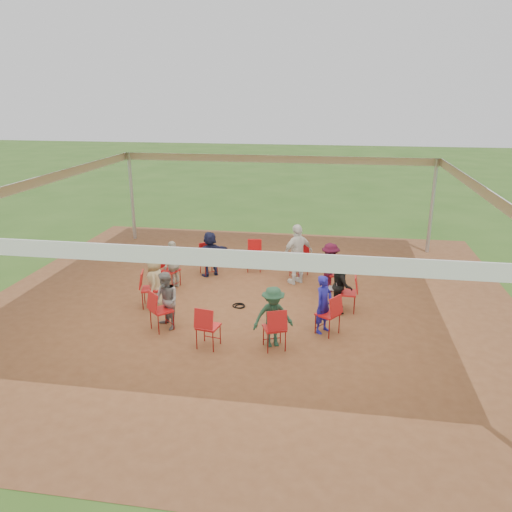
% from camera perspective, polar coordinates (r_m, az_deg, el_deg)
% --- Properties ---
extents(ground, '(80.00, 80.00, 0.00)m').
position_cam_1_polar(ground, '(12.34, -0.82, -5.38)').
color(ground, '#30541A').
rests_on(ground, ground).
extents(dirt_patch, '(13.00, 13.00, 0.00)m').
position_cam_1_polar(dirt_patch, '(12.34, -0.82, -5.35)').
color(dirt_patch, brown).
rests_on(dirt_patch, ground).
extents(tent, '(10.33, 10.33, 3.00)m').
position_cam_1_polar(tent, '(11.60, -0.87, 5.43)').
color(tent, '#B2B2B7').
rests_on(tent, ground).
extents(chair_0, '(0.45, 0.44, 0.90)m').
position_cam_1_polar(chair_0, '(11.93, 10.38, -4.19)').
color(chair_0, red).
rests_on(chair_0, ground).
extents(chair_1, '(0.59, 0.59, 0.90)m').
position_cam_1_polar(chair_1, '(13.13, 8.88, -2.01)').
color(chair_1, red).
rests_on(chair_1, ground).
extents(chair_2, '(0.57, 0.58, 0.90)m').
position_cam_1_polar(chair_2, '(14.02, 4.94, -0.54)').
color(chair_2, red).
rests_on(chair_2, ground).
extents(chair_3, '(0.46, 0.48, 0.90)m').
position_cam_1_polar(chair_3, '(14.39, -0.20, 0.02)').
color(chair_3, red).
rests_on(chair_3, ground).
extents(chair_4, '(0.60, 0.61, 0.90)m').
position_cam_1_polar(chair_4, '(14.16, -5.45, -0.37)').
color(chair_4, red).
rests_on(chair_4, ground).
extents(chair_5, '(0.55, 0.54, 0.90)m').
position_cam_1_polar(chair_5, '(13.38, -9.77, -1.66)').
color(chair_5, red).
rests_on(chair_5, ground).
extents(chair_6, '(0.53, 0.52, 0.90)m').
position_cam_1_polar(chair_6, '(12.23, -11.97, -3.72)').
color(chair_6, red).
rests_on(chair_6, ground).
extents(chair_7, '(0.61, 0.61, 0.90)m').
position_cam_1_polar(chair_7, '(11.02, -10.75, -6.15)').
color(chair_7, red).
rests_on(chair_7, ground).
extents(chair_8, '(0.49, 0.51, 0.90)m').
position_cam_1_polar(chair_8, '(10.17, -5.48, -8.04)').
color(chair_8, red).
rests_on(chair_8, ground).
extents(chair_9, '(0.56, 0.57, 0.90)m').
position_cam_1_polar(chair_9, '(10.07, 2.12, -8.25)').
color(chair_9, red).
rests_on(chair_9, ground).
extents(chair_10, '(0.60, 0.60, 0.90)m').
position_cam_1_polar(chair_10, '(10.76, 8.21, -6.61)').
color(chair_10, red).
rests_on(chair_10, ground).
extents(person_seated_0, '(0.38, 0.63, 1.28)m').
position_cam_1_polar(person_seated_0, '(11.86, 9.85, -3.28)').
color(person_seated_0, black).
rests_on(person_seated_0, ground).
extents(person_seated_1, '(0.77, 0.92, 1.28)m').
position_cam_1_polar(person_seated_1, '(13.01, 8.46, -1.27)').
color(person_seated_1, '#3E0B1F').
rests_on(person_seated_1, ground).
extents(person_seated_2, '(0.55, 0.48, 1.28)m').
position_cam_1_polar(person_seated_2, '(13.86, 4.71, 0.09)').
color(person_seated_2, '#7C1660').
rests_on(person_seated_2, ground).
extents(person_seated_3, '(1.20, 1.09, 1.28)m').
position_cam_1_polar(person_seated_3, '(13.99, -5.27, 0.26)').
color(person_seated_3, '#1C2043').
rests_on(person_seated_3, ground).
extents(person_seated_4, '(0.60, 0.83, 1.28)m').
position_cam_1_polar(person_seated_4, '(13.25, -9.40, -0.95)').
color(person_seated_4, '#BAB4A3').
rests_on(person_seated_4, ground).
extents(person_seated_5, '(0.49, 0.69, 1.28)m').
position_cam_1_polar(person_seated_5, '(12.15, -11.46, -2.86)').
color(person_seated_5, tan).
rests_on(person_seated_5, ground).
extents(person_seated_6, '(0.70, 0.69, 1.28)m').
position_cam_1_polar(person_seated_6, '(10.99, -10.25, -5.07)').
color(person_seated_6, gray).
rests_on(person_seated_6, ground).
extents(person_seated_7, '(0.92, 0.69, 1.28)m').
position_cam_1_polar(person_seated_7, '(10.09, 1.95, -6.96)').
color(person_seated_7, '#224933').
rests_on(person_seated_7, ground).
extents(person_seated_8, '(0.52, 0.56, 1.28)m').
position_cam_1_polar(person_seated_8, '(10.75, 7.73, -5.49)').
color(person_seated_8, '#1F1C93').
rests_on(person_seated_8, ground).
extents(standing_person, '(1.05, 1.01, 1.64)m').
position_cam_1_polar(standing_person, '(13.36, 4.76, 0.21)').
color(standing_person, white).
rests_on(standing_person, ground).
extents(cable_coil, '(0.37, 0.37, 0.03)m').
position_cam_1_polar(cable_coil, '(12.13, -1.94, -5.72)').
color(cable_coil, black).
rests_on(cable_coil, ground).
extents(laptop, '(0.24, 0.30, 0.20)m').
position_cam_1_polar(laptop, '(11.88, 9.04, -3.43)').
color(laptop, '#B7B7BC').
rests_on(laptop, ground).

